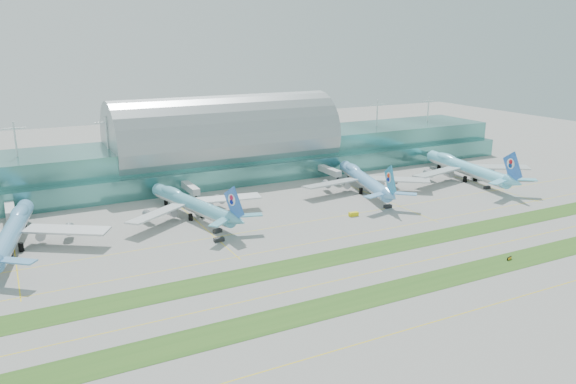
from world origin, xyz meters
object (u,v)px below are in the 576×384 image
airliner_b (191,203)px  airliner_c (364,179)px  taxiway_sign_east (509,258)px  airliner_d (466,167)px  terminal (225,150)px  airliner_a (12,231)px

airliner_b → airliner_c: airliner_c is taller
airliner_b → taxiway_sign_east: airliner_b is taller
airliner_d → terminal: bearing=157.7°
airliner_b → airliner_d: 147.89m
terminal → taxiway_sign_east: (41.92, -155.46, -13.67)m
airliner_b → airliner_d: (147.80, -5.12, 0.64)m
airliner_a → airliner_c: (154.46, 5.63, -0.32)m
terminal → airliner_b: 72.56m
airliner_b → taxiway_sign_east: bearing=-62.5°
airliner_b → airliner_c: size_ratio=0.98×
airliner_a → airliner_c: airliner_a is taller
airliner_a → terminal: bearing=43.0°
airliner_d → taxiway_sign_east: bearing=-118.0°
airliner_a → airliner_d: size_ratio=0.97×
airliner_b → airliner_c: 87.02m
terminal → airliner_b: size_ratio=4.81×
terminal → airliner_b: terminal is taller
airliner_d → taxiway_sign_east: 112.08m
airliner_a → airliner_d: 215.24m
airliner_a → airliner_b: (67.44, 5.48, -0.47)m
terminal → taxiway_sign_east: bearing=-74.9°
airliner_c → airliner_d: size_ratio=0.91×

